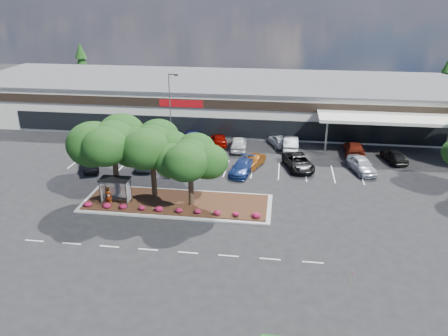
# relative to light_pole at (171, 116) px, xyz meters

# --- Properties ---
(ground) EXTENTS (160.00, 160.00, 0.00)m
(ground) POSITION_rel_light_pole_xyz_m (6.33, -19.73, -4.23)
(ground) COLOR black
(ground) RESTS_ON ground
(retail_store) EXTENTS (80.40, 25.20, 6.25)m
(retail_store) POSITION_rel_light_pole_xyz_m (6.39, 14.18, -1.08)
(retail_store) COLOR beige
(retail_store) RESTS_ON ground
(landscape_island) EXTENTS (18.00, 6.00, 0.26)m
(landscape_island) POSITION_rel_light_pole_xyz_m (4.33, -15.73, -4.11)
(landscape_island) COLOR #979792
(landscape_island) RESTS_ON ground
(lane_markings) EXTENTS (33.12, 20.06, 0.01)m
(lane_markings) POSITION_rel_light_pole_xyz_m (6.19, -9.30, -4.23)
(lane_markings) COLOR silver
(lane_markings) RESTS_ON ground
(shrub_row) EXTENTS (17.00, 0.80, 0.50)m
(shrub_row) POSITION_rel_light_pole_xyz_m (4.33, -17.83, -3.72)
(shrub_row) COLOR maroon
(shrub_row) RESTS_ON landscape_island
(bus_shelter) EXTENTS (2.75, 1.55, 2.59)m
(bus_shelter) POSITION_rel_light_pole_xyz_m (-1.17, -16.78, -1.93)
(bus_shelter) COLOR black
(bus_shelter) RESTS_ON landscape_island
(island_tree_west) EXTENTS (7.20, 7.20, 7.89)m
(island_tree_west) POSITION_rel_light_pole_xyz_m (-1.67, -15.23, -0.03)
(island_tree_west) COLOR black
(island_tree_west) RESTS_ON landscape_island
(island_tree_mid) EXTENTS (6.60, 6.60, 7.32)m
(island_tree_mid) POSITION_rel_light_pole_xyz_m (1.83, -14.53, -0.31)
(island_tree_mid) COLOR black
(island_tree_mid) RESTS_ON landscape_island
(island_tree_east) EXTENTS (5.80, 5.80, 6.50)m
(island_tree_east) POSITION_rel_light_pole_xyz_m (5.83, -16.03, -0.72)
(island_tree_east) COLOR black
(island_tree_east) RESTS_ON landscape_island
(conifer_north_west) EXTENTS (4.40, 4.40, 10.00)m
(conifer_north_west) POSITION_rel_light_pole_xyz_m (-23.67, 26.27, 0.77)
(conifer_north_west) COLOR black
(conifer_north_west) RESTS_ON ground
(conifer_north_east) EXTENTS (3.96, 3.96, 9.00)m
(conifer_north_east) POSITION_rel_light_pole_xyz_m (40.33, 24.27, 0.27)
(conifer_north_east) COLOR black
(conifer_north_east) RESTS_ON ground
(person_waiting) EXTENTS (0.75, 0.55, 1.92)m
(person_waiting) POSITION_rel_light_pole_xyz_m (-1.69, -17.45, -3.02)
(person_waiting) COLOR #594C47
(person_waiting) RESTS_ON landscape_island
(light_pole) EXTENTS (1.43, 0.66, 9.57)m
(light_pole) POSITION_rel_light_pole_xyz_m (0.00, 0.00, 0.00)
(light_pole) COLOR #979792
(light_pole) RESTS_ON ground
(survey_stake) EXTENTS (0.08, 0.14, 1.06)m
(survey_stake) POSITION_rel_light_pole_xyz_m (19.24, -26.02, -3.55)
(survey_stake) COLOR tan
(survey_stake) RESTS_ON ground
(car_0) EXTENTS (3.49, 5.06, 1.58)m
(car_0) POSITION_rel_light_pole_xyz_m (-7.44, -8.37, -3.44)
(car_0) COLOR black
(car_0) RESTS_ON ground
(car_1) EXTENTS (2.86, 5.27, 1.40)m
(car_1) POSITION_rel_light_pole_xyz_m (-1.33, -6.78, -3.53)
(car_1) COLOR #A7ACB3
(car_1) RESTS_ON ground
(car_2) EXTENTS (3.36, 5.13, 1.60)m
(car_2) POSITION_rel_light_pole_xyz_m (3.26, -4.60, -3.44)
(car_2) COLOR #585A5F
(car_2) RESTS_ON ground
(car_3) EXTENTS (2.52, 4.59, 1.43)m
(car_3) POSITION_rel_light_pole_xyz_m (2.10, -7.48, -3.52)
(car_3) COLOR black
(car_3) RESTS_ON ground
(car_4) EXTENTS (2.69, 4.25, 1.32)m
(car_4) POSITION_rel_light_pole_xyz_m (10.91, -5.23, -3.57)
(car_4) COLOR #683109
(car_4) RESTS_ON ground
(car_5) EXTENTS (2.97, 5.35, 1.47)m
(car_5) POSITION_rel_light_pole_xyz_m (9.77, -7.41, -3.50)
(car_5) COLOR navy
(car_5) RESTS_ON ground
(car_6) EXTENTS (4.04, 6.13, 1.57)m
(car_6) POSITION_rel_light_pole_xyz_m (15.98, -5.13, -3.45)
(car_6) COLOR black
(car_6) RESTS_ON ground
(car_7) EXTENTS (3.24, 5.25, 1.67)m
(car_7) POSITION_rel_light_pole_xyz_m (22.98, -5.10, -3.40)
(car_7) COLOR #AEB0BB
(car_7) RESTS_ON ground
(car_9) EXTENTS (3.19, 6.26, 1.70)m
(car_9) POSITION_rel_light_pole_xyz_m (-5.42, -0.64, -3.39)
(car_9) COLOR #5C5D64
(car_9) RESTS_ON ground
(car_10) EXTENTS (2.84, 4.84, 1.51)m
(car_10) POSITION_rel_light_pole_xyz_m (-1.97, -1.74, -3.48)
(car_10) COLOR slate
(car_10) RESTS_ON ground
(car_11) EXTENTS (2.60, 5.27, 1.47)m
(car_11) POSITION_rel_light_pole_xyz_m (2.02, 2.69, -3.50)
(car_11) COLOR navy
(car_11) RESTS_ON ground
(car_12) EXTENTS (2.94, 5.05, 1.37)m
(car_12) POSITION_rel_light_pole_xyz_m (5.78, 1.86, -3.55)
(car_12) COLOR #830500
(car_12) RESTS_ON ground
(car_13) EXTENTS (2.34, 5.11, 1.70)m
(car_13) POSITION_rel_light_pole_xyz_m (8.58, 0.23, -3.38)
(car_13) COLOR silver
(car_13) RESTS_ON ground
(car_14) EXTENTS (3.27, 4.64, 1.47)m
(car_14) POSITION_rel_light_pole_xyz_m (13.61, 2.38, -3.50)
(car_14) COLOR silver
(car_14) RESTS_ON ground
(car_15) EXTENTS (1.84, 5.21, 1.71)m
(car_15) POSITION_rel_light_pole_xyz_m (15.13, 1.29, -3.38)
(car_15) COLOR silver
(car_15) RESTS_ON ground
(car_16) EXTENTS (2.58, 5.69, 1.62)m
(car_16) POSITION_rel_light_pole_xyz_m (22.91, 0.25, -3.42)
(car_16) COLOR maroon
(car_16) RESTS_ON ground
(car_17) EXTENTS (2.81, 4.82, 1.54)m
(car_17) POSITION_rel_light_pole_xyz_m (27.25, -1.50, -3.46)
(car_17) COLOR black
(car_17) RESTS_ON ground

